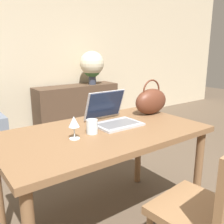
{
  "coord_description": "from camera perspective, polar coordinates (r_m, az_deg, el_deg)",
  "views": [
    {
      "loc": [
        -0.94,
        -0.7,
        1.32
      ],
      "look_at": [
        0.06,
        0.66,
        0.89
      ],
      "focal_mm": 40.0,
      "sensor_mm": 36.0,
      "label": 1
    }
  ],
  "objects": [
    {
      "name": "handbag",
      "position": [
        2.17,
        8.91,
        2.5
      ],
      "size": [
        0.33,
        0.16,
        0.3
      ],
      "color": "#592D1E",
      "rests_on": "dining_table"
    },
    {
      "name": "drinking_glass",
      "position": [
        1.66,
        -4.59,
        -3.32
      ],
      "size": [
        0.08,
        0.08,
        0.1
      ],
      "color": "silver",
      "rests_on": "dining_table"
    },
    {
      "name": "wall_back",
      "position": [
        3.99,
        -23.48,
        13.6
      ],
      "size": [
        10.0,
        0.06,
        2.7
      ],
      "color": "beige",
      "rests_on": "ground_plane"
    },
    {
      "name": "wine_glass",
      "position": [
        1.56,
        -8.69,
        -2.49
      ],
      "size": [
        0.07,
        0.07,
        0.15
      ],
      "color": "silver",
      "rests_on": "dining_table"
    },
    {
      "name": "dining_table",
      "position": [
        1.76,
        -2.03,
        -7.03
      ],
      "size": [
        1.42,
        0.81,
        0.77
      ],
      "color": "brown",
      "rests_on": "ground_plane"
    },
    {
      "name": "sideboard",
      "position": [
        4.18,
        -7.96,
        1.02
      ],
      "size": [
        1.39,
        0.4,
        0.74
      ],
      "color": "#4C3828",
      "rests_on": "ground_plane"
    },
    {
      "name": "laptop",
      "position": [
        1.89,
        -0.08,
        -0.65
      ],
      "size": [
        0.33,
        0.33,
        0.24
      ],
      "color": "#ADADB2",
      "rests_on": "dining_table"
    },
    {
      "name": "chair",
      "position": [
        1.52,
        21.68,
        -19.71
      ],
      "size": [
        0.48,
        0.48,
        0.88
      ],
      "rotation": [
        0.0,
        0.0,
        0.09
      ],
      "color": "olive",
      "rests_on": "ground_plane"
    },
    {
      "name": "flower_vase",
      "position": [
        4.16,
        -4.6,
        10.6
      ],
      "size": [
        0.4,
        0.4,
        0.54
      ],
      "color": "#333847",
      "rests_on": "sideboard"
    }
  ]
}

